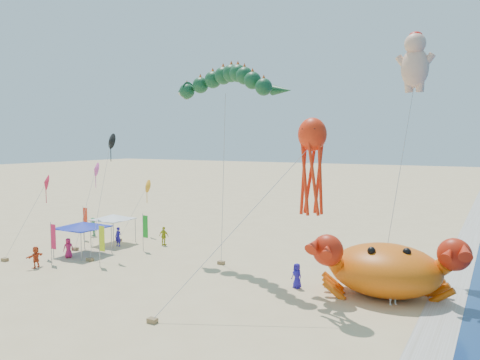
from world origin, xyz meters
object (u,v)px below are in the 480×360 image
dragon_kite (223,87)px  octopus_kite (311,159)px  cherub_kite (415,61)px  canopy_white (113,217)px  canopy_blue (82,225)px  crab_inflatable (385,268)px

dragon_kite → octopus_kite: 11.43m
dragon_kite → cherub_kite: 13.73m
octopus_kite → canopy_white: (-21.17, 5.94, -5.84)m
dragon_kite → octopus_kite: bearing=-29.9°
dragon_kite → canopy_white: dragon_kite is taller
dragon_kite → cherub_kite: (12.64, 5.14, 1.58)m
dragon_kite → octopus_kite: size_ratio=1.37×
octopus_kite → cherub_kite: bearing=69.9°
cherub_kite → canopy_blue: cherub_kite is taller
crab_inflatable → octopus_kite: 8.16m
crab_inflatable → cherub_kite: bearing=88.2°
octopus_kite → dragon_kite: bearing=150.1°
cherub_kite → octopus_kite: bearing=-110.1°
cherub_kite → canopy_white: 28.20m
crab_inflatable → dragon_kite: (-12.41, 1.80, 11.63)m
cherub_kite → octopus_kite: (-3.75, -10.24, -6.64)m
cherub_kite → canopy_blue: size_ratio=4.45×
dragon_kite → canopy_blue: size_ratio=3.84×
octopus_kite → canopy_blue: size_ratio=2.79×
canopy_blue → dragon_kite: bearing=16.1°
dragon_kite → canopy_white: bearing=176.1°
octopus_kite → canopy_white: 22.75m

